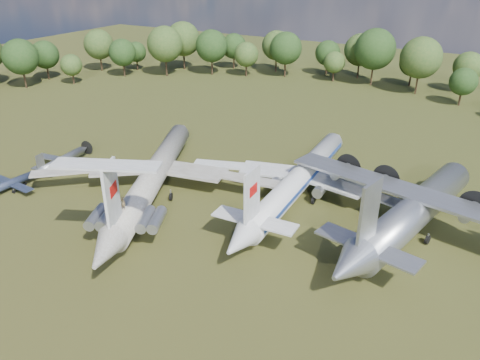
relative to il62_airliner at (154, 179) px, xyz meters
The scene contains 7 objects.
ground 4.18m from the il62_airliner, 31.62° to the left, with size 300.00×300.00×0.00m, color #273B13.
il62_airliner is the anchor object (origin of this frame).
tu104_jet 23.12m from the il62_airliner, 26.58° to the left, with size 37.25×49.66×4.97m, color silver, non-canonical shape.
an12_transport 39.51m from the il62_airliner, 11.82° to the left, with size 39.02×43.61×5.74m, color #9C9EA4, non-canonical shape.
small_prop_west 24.05m from the il62_airliner, 152.55° to the right, with size 9.69×13.21×1.94m, color black, non-canonical shape.
small_prop_northwest 21.04m from the il62_airliner, behind, with size 11.34×15.46×2.27m, color #94969B, non-canonical shape.
person_on_il62 14.94m from the il62_airliner, 66.01° to the right, with size 0.67×0.44×1.82m, color olive.
Camera 1 is at (42.56, -53.75, 35.11)m, focal length 35.00 mm.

